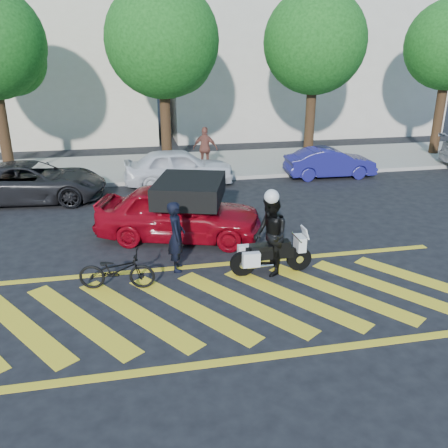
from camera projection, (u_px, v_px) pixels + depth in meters
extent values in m
plane|color=black|center=(219.00, 305.00, 9.85)|extent=(90.00, 90.00, 0.00)
cube|color=#9E998E|center=(168.00, 167.00, 20.83)|extent=(60.00, 5.00, 0.15)
cube|color=yellow|center=(20.00, 325.00, 9.12)|extent=(2.43, 3.21, 0.01)
cube|color=yellow|center=(80.00, 319.00, 9.33)|extent=(2.43, 3.21, 0.01)
cube|color=yellow|center=(136.00, 313.00, 9.53)|extent=(2.43, 3.21, 0.01)
cube|color=yellow|center=(190.00, 307.00, 9.73)|extent=(2.43, 3.21, 0.01)
cube|color=yellow|center=(242.00, 302.00, 9.94)|extent=(2.43, 3.21, 0.01)
cube|color=yellow|center=(292.00, 297.00, 10.14)|extent=(2.43, 3.21, 0.01)
cube|color=yellow|center=(340.00, 292.00, 10.35)|extent=(2.43, 3.21, 0.01)
cube|color=yellow|center=(386.00, 287.00, 10.55)|extent=(2.43, 3.21, 0.01)
cube|color=yellow|center=(431.00, 283.00, 10.76)|extent=(2.43, 3.21, 0.01)
cube|color=yellow|center=(240.00, 360.00, 8.10)|extent=(12.00, 0.20, 0.01)
cube|color=yellow|center=(204.00, 266.00, 11.59)|extent=(12.00, 0.20, 0.01)
cube|color=beige|center=(3.00, 47.00, 25.87)|extent=(16.00, 8.00, 10.00)
cube|color=beige|center=(299.00, 38.00, 28.85)|extent=(16.00, 8.00, 11.00)
cylinder|color=black|center=(3.00, 127.00, 18.95)|extent=(0.44, 0.44, 4.00)
sphere|color=#144713|center=(10.00, 60.00, 18.45)|extent=(2.73, 2.73, 2.73)
cylinder|color=black|center=(166.00, 122.00, 20.15)|extent=(0.44, 0.44, 4.00)
sphere|color=#144713|center=(162.00, 40.00, 19.01)|extent=(4.60, 4.60, 4.60)
sphere|color=#144713|center=(177.00, 58.00, 19.63)|extent=(2.99, 2.99, 2.99)
cylinder|color=black|center=(310.00, 118.00, 21.36)|extent=(0.44, 0.44, 4.00)
sphere|color=#144713|center=(315.00, 42.00, 20.23)|extent=(4.40, 4.40, 4.40)
sphere|color=#144713|center=(324.00, 58.00, 20.85)|extent=(2.86, 2.86, 2.86)
cylinder|color=black|center=(439.00, 114.00, 22.57)|extent=(0.44, 0.44, 4.00)
imported|color=black|center=(176.00, 236.00, 11.11)|extent=(0.46, 0.65, 1.71)
imported|color=black|center=(117.00, 270.00, 10.38)|extent=(1.74, 0.85, 0.87)
cylinder|color=black|center=(243.00, 264.00, 11.01)|extent=(0.59, 0.13, 0.59)
cylinder|color=silver|center=(243.00, 264.00, 11.01)|extent=(0.18, 0.14, 0.18)
cylinder|color=black|center=(299.00, 259.00, 11.29)|extent=(0.59, 0.13, 0.59)
cylinder|color=silver|center=(299.00, 259.00, 11.29)|extent=(0.18, 0.14, 0.18)
cube|color=black|center=(270.00, 253.00, 11.06)|extent=(1.12, 0.25, 0.27)
cube|color=black|center=(281.00, 245.00, 11.05)|extent=(0.40, 0.27, 0.20)
cube|color=black|center=(261.00, 247.00, 10.96)|extent=(0.49, 0.31, 0.11)
cube|color=silver|center=(300.00, 243.00, 11.15)|extent=(0.20, 0.38, 0.36)
cube|color=silver|center=(246.00, 252.00, 11.18)|extent=(0.40, 0.17, 0.34)
cube|color=silver|center=(251.00, 260.00, 10.76)|extent=(0.40, 0.17, 0.34)
imported|color=black|center=(270.00, 236.00, 10.91)|extent=(0.73, 0.93, 1.89)
imported|color=maroon|center=(179.00, 212.00, 12.99)|extent=(4.83, 3.06, 1.53)
imported|color=black|center=(32.00, 182.00, 16.23)|extent=(5.05, 2.62, 1.36)
imported|color=silver|center=(179.00, 167.00, 18.08)|extent=(4.18, 1.71, 1.42)
imported|color=navy|center=(330.00, 163.00, 19.26)|extent=(3.67, 1.40, 1.19)
imported|color=brown|center=(205.00, 148.00, 19.76)|extent=(1.13, 0.82, 1.79)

